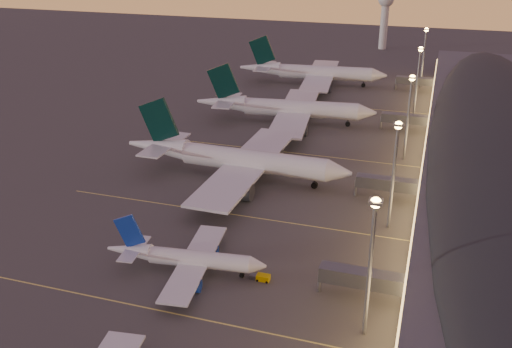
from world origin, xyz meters
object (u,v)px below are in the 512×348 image
(airliner_wide_near, at_px, (235,159))
(airliner_wide_mid, at_px, (285,108))
(airliner_wide_far, at_px, (312,72))
(airliner_narrow_north, at_px, (186,258))
(baggage_tug_c, at_px, (261,277))
(radar_tower, at_px, (385,10))

(airliner_wide_near, height_order, airliner_wide_mid, airliner_wide_near)
(airliner_wide_mid, bearing_deg, airliner_wide_far, 86.23)
(airliner_narrow_north, height_order, baggage_tug_c, airliner_narrow_north)
(airliner_wide_mid, xyz_separation_m, baggage_tug_c, (21.79, -98.44, -4.78))
(radar_tower, bearing_deg, airliner_wide_far, -102.26)
(airliner_wide_mid, bearing_deg, airliner_narrow_north, -93.02)
(airliner_wide_mid, relative_size, radar_tower, 1.99)
(airliner_narrow_north, xyz_separation_m, radar_tower, (11.05, 251.57, 18.80))
(radar_tower, bearing_deg, airliner_wide_mid, -96.62)
(radar_tower, xyz_separation_m, baggage_tug_c, (4.23, -249.86, -21.33))
(airliner_wide_near, relative_size, radar_tower, 2.02)
(airliner_narrow_north, bearing_deg, airliner_wide_near, 91.13)
(airliner_wide_far, xyz_separation_m, radar_tower, (20.52, 94.40, 16.45))
(airliner_wide_mid, relative_size, baggage_tug_c, 16.01)
(airliner_wide_far, bearing_deg, airliner_narrow_north, -92.42)
(airliner_narrow_north, xyz_separation_m, airliner_wide_mid, (-6.52, 100.14, 2.26))
(airliner_wide_near, bearing_deg, radar_tower, 86.12)
(airliner_narrow_north, relative_size, airliner_wide_near, 0.51)
(baggage_tug_c, bearing_deg, radar_tower, 91.27)
(airliner_wide_mid, bearing_deg, airliner_wide_near, -97.11)
(airliner_wide_mid, distance_m, airliner_wide_far, 57.10)
(airliner_narrow_north, distance_m, radar_tower, 252.51)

